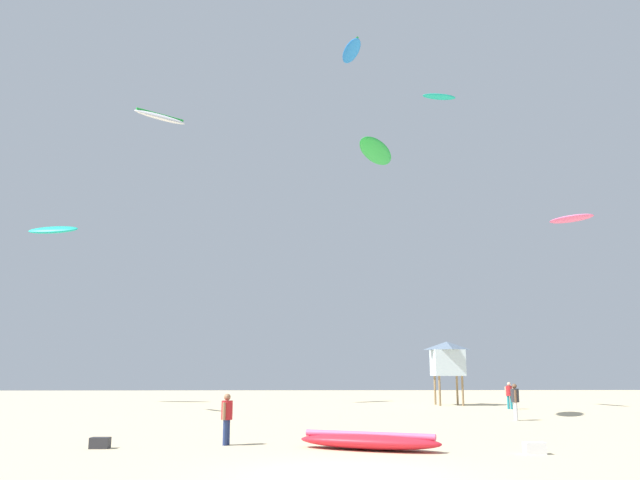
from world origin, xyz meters
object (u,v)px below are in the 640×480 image
at_px(kite_aloft_0, 376,151).
at_px(kite_aloft_2, 571,219).
at_px(kite_grounded_near, 369,441).
at_px(person_foreground, 227,415).
at_px(kite_aloft_6, 439,97).
at_px(cooler_box, 100,443).
at_px(kite_aloft_3, 53,230).
at_px(kite_aloft_7, 351,51).
at_px(gear_bag, 534,448).
at_px(person_midground, 515,399).
at_px(person_left, 509,393).
at_px(kite_aloft_1, 160,117).
at_px(lifeguard_tower, 447,358).

relative_size(kite_aloft_0, kite_aloft_2, 1.43).
distance_m(kite_grounded_near, kite_aloft_2, 35.02).
xyz_separation_m(person_foreground, kite_aloft_2, (22.43, 25.57, 12.50)).
distance_m(kite_aloft_2, kite_aloft_6, 14.51).
height_order(cooler_box, kite_aloft_2, kite_aloft_2).
height_order(person_foreground, kite_aloft_3, kite_aloft_3).
bearing_deg(person_foreground, kite_grounded_near, 1.77).
relative_size(kite_aloft_6, kite_aloft_7, 0.88).
height_order(cooler_box, gear_bag, same).
bearing_deg(kite_aloft_6, person_midground, -94.01).
distance_m(person_midground, person_left, 8.90).
bearing_deg(kite_aloft_6, kite_aloft_1, -165.28).
relative_size(person_midground, kite_aloft_1, 0.43).
xyz_separation_m(kite_grounded_near, kite_aloft_7, (1.08, 18.62, 22.21)).
height_order(kite_aloft_0, kite_aloft_7, kite_aloft_7).
relative_size(person_left, kite_aloft_1, 0.41).
bearing_deg(person_foreground, kite_aloft_1, 128.30).
distance_m(kite_grounded_near, kite_aloft_0, 17.99).
bearing_deg(kite_aloft_1, person_midground, -33.57).
xyz_separation_m(gear_bag, kite_aloft_1, (-16.76, 25.31, 19.95)).
xyz_separation_m(person_midground, gear_bag, (-3.41, -11.92, -0.80)).
height_order(person_foreground, person_left, person_left).
distance_m(person_foreground, kite_aloft_7, 28.14).
bearing_deg(kite_aloft_6, kite_grounded_near, -107.13).
height_order(kite_aloft_0, kite_aloft_6, kite_aloft_6).
bearing_deg(kite_aloft_1, kite_aloft_3, 164.64).
xyz_separation_m(kite_aloft_2, kite_aloft_3, (-38.23, -0.49, -1.19)).
distance_m(lifeguard_tower, gear_bag, 25.25).
xyz_separation_m(person_left, kite_grounded_near, (-10.34, -19.43, -0.67)).
relative_size(person_foreground, kite_aloft_6, 0.52).
xyz_separation_m(person_foreground, kite_aloft_6, (13.51, 28.59, 23.55)).
bearing_deg(lifeguard_tower, gear_bag, -97.39).
relative_size(gear_bag, kite_aloft_0, 0.13).
distance_m(lifeguard_tower, kite_aloft_7, 21.15).
relative_size(kite_aloft_2, kite_aloft_6, 1.04).
bearing_deg(kite_aloft_2, person_left, -136.26).
height_order(person_foreground, cooler_box, person_foreground).
relative_size(kite_grounded_near, cooler_box, 7.84).
bearing_deg(gear_bag, person_foreground, 164.83).
bearing_deg(person_left, kite_aloft_1, -72.14).
bearing_deg(kite_aloft_7, person_foreground, -107.26).
relative_size(cooler_box, kite_aloft_7, 0.17).
bearing_deg(kite_aloft_7, kite_grounded_near, -93.33).
height_order(person_midground, kite_aloft_6, kite_aloft_6).
distance_m(person_left, kite_aloft_1, 30.07).
height_order(kite_aloft_1, kite_aloft_2, kite_aloft_1).
bearing_deg(cooler_box, kite_grounded_near, -4.18).
height_order(kite_grounded_near, kite_aloft_7, kite_aloft_7).
bearing_deg(cooler_box, person_midground, 33.10).
relative_size(person_midground, kite_aloft_0, 0.38).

